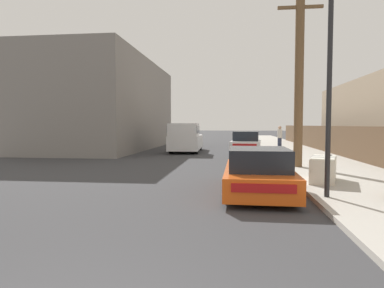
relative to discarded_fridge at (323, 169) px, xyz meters
name	(u,v)px	position (x,y,z in m)	size (l,w,h in m)	color
sidewalk_curb	(288,149)	(1.26, 14.94, -0.44)	(4.20, 63.00, 0.12)	#ADA89E
discarded_fridge	(323,169)	(0.00, 0.00, 0.00)	(1.16, 1.84, 0.78)	silver
parked_sports_car_red	(258,173)	(-2.07, -1.53, 0.07)	(1.81, 4.32, 1.24)	#E05114
car_parked_mid	(246,144)	(-1.94, 11.02, 0.17)	(2.10, 4.20, 1.44)	silver
pickup_truck	(186,138)	(-5.96, 12.04, 0.47)	(2.11, 5.34, 1.95)	silver
utility_pole	(299,77)	(-0.09, 3.73, 3.31)	(1.80, 0.36, 7.21)	brown
street_lamp	(329,76)	(-0.50, -2.35, 2.51)	(0.26, 0.26, 5.01)	#232326
wooden_fence	(338,140)	(3.21, 9.66, 0.46)	(0.08, 38.92, 1.66)	brown
building_left_block	(108,105)	(-12.54, 15.21, 2.88)	(7.00, 16.32, 6.76)	gray
pedestrian	(280,137)	(0.55, 14.25, 0.47)	(0.34, 0.34, 1.65)	#282D42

